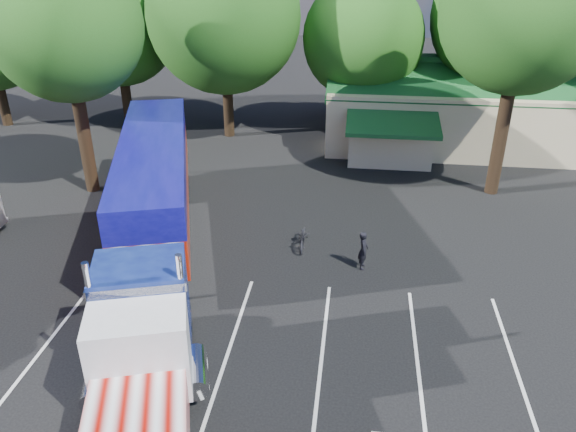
# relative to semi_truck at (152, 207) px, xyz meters

# --- Properties ---
(ground) EXTENTS (120.00, 120.00, 0.00)m
(ground) POSITION_rel_semi_truck_xyz_m (4.29, 1.03, -2.68)
(ground) COLOR black
(ground) RESTS_ON ground
(event_hall) EXTENTS (24.20, 14.12, 5.55)m
(event_hall) POSITION_rel_semi_truck_xyz_m (18.03, 18.84, -0.47)
(event_hall) COLOR #C2B090
(event_hall) RESTS_ON ground
(tree_row_b) EXTENTS (8.40, 8.40, 11.35)m
(tree_row_b) POSITION_rel_semi_truck_xyz_m (-8.71, 18.83, 4.45)
(tree_row_b) COLOR black
(tree_row_b) RESTS_ON ground
(tree_row_c) EXTENTS (10.00, 10.00, 13.05)m
(tree_row_c) POSITION_rel_semi_truck_xyz_m (-0.71, 17.23, 5.35)
(tree_row_c) COLOR black
(tree_row_c) RESTS_ON ground
(tree_row_d) EXTENTS (8.00, 8.00, 10.60)m
(tree_row_d) POSITION_rel_semi_truck_xyz_m (8.29, 18.53, 3.90)
(tree_row_d) COLOR black
(tree_row_d) RESTS_ON ground
(tree_row_e) EXTENTS (9.60, 9.60, 12.90)m
(tree_row_e) POSITION_rel_semi_truck_xyz_m (17.29, 19.03, 5.40)
(tree_row_e) COLOR black
(tree_row_e) RESTS_ON ground
(tree_near_left) EXTENTS (7.60, 7.60, 12.65)m
(tree_near_left) POSITION_rel_semi_truck_xyz_m (-6.21, 7.03, 6.13)
(tree_near_left) COLOR black
(tree_near_left) RESTS_ON ground
(tree_near_right) EXTENTS (8.00, 8.00, 13.50)m
(tree_near_right) POSITION_rel_semi_truck_xyz_m (15.79, 9.53, 6.78)
(tree_near_right) COLOR black
(tree_near_right) RESTS_ON ground
(semi_truck) EXTENTS (9.24, 22.47, 4.75)m
(semi_truck) POSITION_rel_semi_truck_xyz_m (0.00, 0.00, 0.00)
(semi_truck) COLOR black
(semi_truck) RESTS_ON ground
(woman) EXTENTS (0.42, 0.63, 1.72)m
(woman) POSITION_rel_semi_truck_xyz_m (8.79, 0.72, -1.83)
(woman) COLOR black
(woman) RESTS_ON ground
(bicycle) EXTENTS (0.68, 1.89, 0.99)m
(bicycle) POSITION_rel_semi_truck_xyz_m (6.09, 2.18, -2.19)
(bicycle) COLOR black
(bicycle) RESTS_ON ground
(silver_sedan) EXTENTS (4.49, 2.16, 1.42)m
(silver_sedan) POSITION_rel_semi_truck_xyz_m (13.05, 15.03, -1.97)
(silver_sedan) COLOR #979A9E
(silver_sedan) RESTS_ON ground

